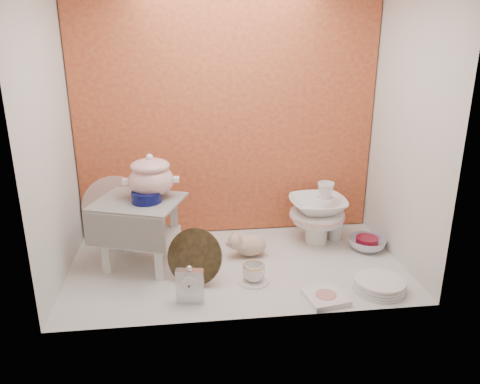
# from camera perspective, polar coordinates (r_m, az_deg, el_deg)

# --- Properties ---
(ground) EXTENTS (1.80, 1.80, 0.00)m
(ground) POSITION_cam_1_polar(r_m,az_deg,el_deg) (2.63, -0.38, -8.82)
(ground) COLOR silver
(ground) RESTS_ON ground
(niche_shell) EXTENTS (1.86, 1.03, 1.53)m
(niche_shell) POSITION_cam_1_polar(r_m,az_deg,el_deg) (2.52, -0.91, 12.22)
(niche_shell) COLOR #CB6C32
(niche_shell) RESTS_ON ground
(step_stool) EXTENTS (0.53, 0.49, 0.38)m
(step_stool) POSITION_cam_1_polar(r_m,az_deg,el_deg) (2.62, -11.84, -4.87)
(step_stool) COLOR silver
(step_stool) RESTS_ON ground
(soup_tureen) EXTENTS (0.32, 0.32, 0.24)m
(soup_tureen) POSITION_cam_1_polar(r_m,az_deg,el_deg) (2.54, -10.66, 1.92)
(soup_tureen) COLOR white
(soup_tureen) RESTS_ON step_stool
(cobalt_bowl) EXTENTS (0.16, 0.16, 0.06)m
(cobalt_bowl) POSITION_cam_1_polar(r_m,az_deg,el_deg) (2.51, -11.15, -0.56)
(cobalt_bowl) COLOR #090D47
(cobalt_bowl) RESTS_ON step_stool
(floral_platter) EXTENTS (0.40, 0.09, 0.40)m
(floral_platter) POSITION_cam_1_polar(r_m,az_deg,el_deg) (2.97, -14.74, -1.88)
(floral_platter) COLOR silver
(floral_platter) RESTS_ON ground
(blue_white_vase) EXTENTS (0.31, 0.31, 0.25)m
(blue_white_vase) POSITION_cam_1_polar(r_m,az_deg,el_deg) (2.92, -12.42, -3.71)
(blue_white_vase) COLOR white
(blue_white_vase) RESTS_ON ground
(lacquer_tray) EXTENTS (0.32, 0.24, 0.27)m
(lacquer_tray) POSITION_cam_1_polar(r_m,az_deg,el_deg) (2.43, -5.48, -7.75)
(lacquer_tray) COLOR black
(lacquer_tray) RESTS_ON ground
(mantel_clock) EXTENTS (0.13, 0.06, 0.19)m
(mantel_clock) POSITION_cam_1_polar(r_m,az_deg,el_deg) (2.28, -6.03, -10.95)
(mantel_clock) COLOR silver
(mantel_clock) RESTS_ON ground
(plush_pig) EXTENTS (0.26, 0.21, 0.14)m
(plush_pig) POSITION_cam_1_polar(r_m,az_deg,el_deg) (2.71, 1.25, -6.32)
(plush_pig) COLOR #C7A58C
(plush_pig) RESTS_ON ground
(teacup_saucer) EXTENTS (0.18, 0.18, 0.01)m
(teacup_saucer) POSITION_cam_1_polar(r_m,az_deg,el_deg) (2.48, 1.64, -10.62)
(teacup_saucer) COLOR white
(teacup_saucer) RESTS_ON ground
(gold_rim_teacup) EXTENTS (0.12, 0.12, 0.09)m
(gold_rim_teacup) POSITION_cam_1_polar(r_m,az_deg,el_deg) (2.45, 1.65, -9.57)
(gold_rim_teacup) COLOR white
(gold_rim_teacup) RESTS_ON teacup_saucer
(lattice_dish) EXTENTS (0.21, 0.21, 0.03)m
(lattice_dish) POSITION_cam_1_polar(r_m,az_deg,el_deg) (2.37, 10.24, -12.31)
(lattice_dish) COLOR white
(lattice_dish) RESTS_ON ground
(dinner_plate_stack) EXTENTS (0.33, 0.33, 0.06)m
(dinner_plate_stack) POSITION_cam_1_polar(r_m,az_deg,el_deg) (2.49, 16.39, -10.62)
(dinner_plate_stack) COLOR white
(dinner_plate_stack) RESTS_ON ground
(crystal_bowl) EXTENTS (0.22, 0.22, 0.07)m
(crystal_bowl) POSITION_cam_1_polar(r_m,az_deg,el_deg) (2.90, 14.97, -6.01)
(crystal_bowl) COLOR silver
(crystal_bowl) RESTS_ON ground
(clear_glass_vase) EXTENTS (0.11, 0.11, 0.18)m
(clear_glass_vase) POSITION_cam_1_polar(r_m,az_deg,el_deg) (2.97, 11.39, -3.95)
(clear_glass_vase) COLOR silver
(clear_glass_vase) RESTS_ON ground
(porcelain_tower) EXTENTS (0.40, 0.40, 0.38)m
(porcelain_tower) POSITION_cam_1_polar(r_m,az_deg,el_deg) (2.86, 9.25, -2.47)
(porcelain_tower) COLOR white
(porcelain_tower) RESTS_ON ground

